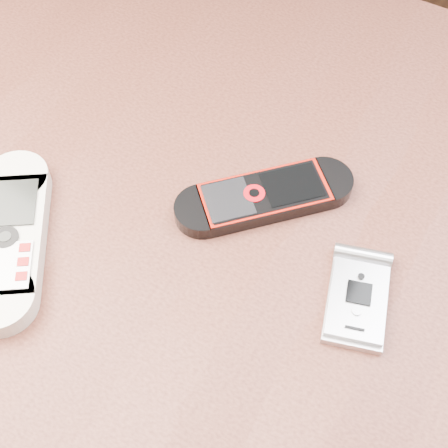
% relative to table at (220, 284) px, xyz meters
% --- Properties ---
extents(ground, '(4.00, 4.00, 0.00)m').
position_rel_table_xyz_m(ground, '(0.00, 0.00, -0.64)').
color(ground, '#472B19').
rests_on(ground, ground).
extents(table, '(1.20, 0.80, 0.75)m').
position_rel_table_xyz_m(table, '(0.00, 0.00, 0.00)').
color(table, black).
rests_on(table, ground).
extents(nokia_white, '(0.15, 0.19, 0.02)m').
position_rel_table_xyz_m(nokia_white, '(-0.15, -0.10, 0.12)').
color(nokia_white, silver).
rests_on(nokia_white, table).
extents(nokia_black_red, '(0.16, 0.16, 0.02)m').
position_rel_table_xyz_m(nokia_black_red, '(0.02, 0.05, 0.11)').
color(nokia_black_red, black).
rests_on(nokia_black_red, table).
extents(motorola_razr, '(0.07, 0.10, 0.01)m').
position_rel_table_xyz_m(motorola_razr, '(0.14, -0.01, 0.11)').
color(motorola_razr, silver).
rests_on(motorola_razr, table).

